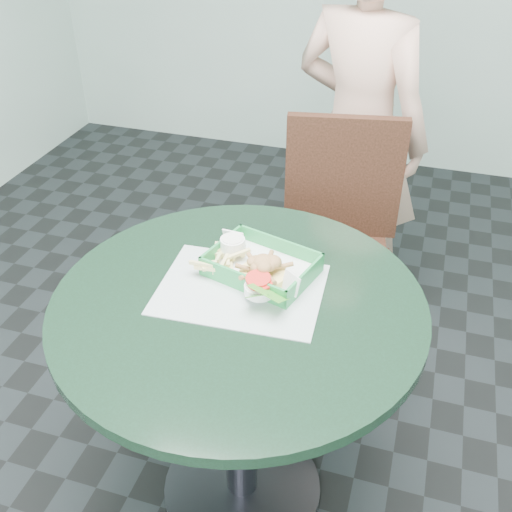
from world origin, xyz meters
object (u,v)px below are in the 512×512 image
(food_basket, at_px, (262,274))
(sauce_ramekin, at_px, (227,255))
(dining_chair, at_px, (334,232))
(crab_sandwich, at_px, (268,273))
(diner_person, at_px, (359,131))
(cafe_table, at_px, (240,356))

(food_basket, relative_size, sauce_ramekin, 3.97)
(dining_chair, bearing_deg, crab_sandwich, -105.77)
(diner_person, xyz_separation_m, food_basket, (-0.10, -0.96, -0.02))
(food_basket, bearing_deg, sauce_ramekin, 174.36)
(diner_person, xyz_separation_m, crab_sandwich, (-0.07, -0.99, 0.01))
(dining_chair, bearing_deg, cafe_table, -108.89)
(dining_chair, bearing_deg, sauce_ramekin, -117.11)
(food_basket, height_order, sauce_ramekin, sauce_ramekin)
(cafe_table, distance_m, crab_sandwich, 0.24)
(dining_chair, distance_m, diner_person, 0.42)
(cafe_table, relative_size, diner_person, 0.59)
(diner_person, distance_m, food_basket, 0.96)
(diner_person, height_order, crab_sandwich, diner_person)
(crab_sandwich, xyz_separation_m, sauce_ramekin, (-0.12, 0.04, 0.00))
(diner_person, height_order, sauce_ramekin, diner_person)
(food_basket, distance_m, sauce_ramekin, 0.10)
(dining_chair, relative_size, diner_person, 0.59)
(crab_sandwich, distance_m, sauce_ramekin, 0.13)
(sauce_ramekin, bearing_deg, food_basket, -5.64)
(dining_chair, distance_m, crab_sandwich, 0.71)
(food_basket, bearing_deg, diner_person, 84.23)
(diner_person, bearing_deg, crab_sandwich, 107.36)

